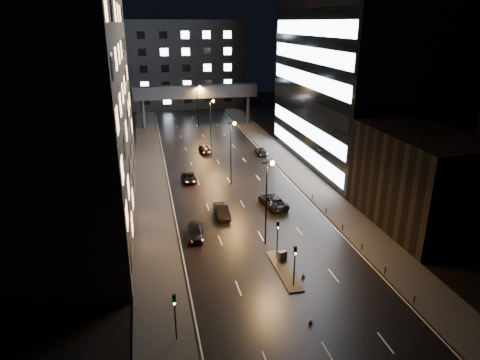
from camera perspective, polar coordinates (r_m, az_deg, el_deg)
The scene contains 26 objects.
ground at distance 79.50m, azimuth -2.94°, elevation 2.43°, with size 160.00×160.00×0.00m, color black.
sidewalk_left at distance 73.72m, azimuth -11.87°, elevation 0.62°, with size 5.00×110.00×0.15m, color #383533.
sidewalk_right at distance 77.89m, azimuth 6.80°, elevation 1.99°, with size 5.00×110.00×0.15m, color #383533.
building_left at distance 59.58m, azimuth -22.97°, elevation 14.56°, with size 15.00×48.00×40.00m, color #2D2319.
building_right_low at distance 57.48m, azimuth 22.78°, elevation 0.01°, with size 10.00×18.00×12.00m, color black.
building_right_glass at distance 80.02m, azimuth 16.19°, elevation 18.22°, with size 20.00×36.00×45.00m, color black.
building_far at distance 133.72m, azimuth -7.49°, elevation 15.07°, with size 34.00×14.00×25.00m, color #333335.
skybridge at distance 106.57m, azimuth -5.86°, elevation 11.57°, with size 30.00×3.00×10.00m.
median_island at distance 45.81m, azimuth 5.86°, elevation -11.87°, with size 1.60×8.00×0.15m, color #383533.
traffic_signal_near at distance 46.36m, azimuth 5.02°, elevation -7.12°, with size 0.28×0.34×4.40m.
traffic_signal_far at distance 41.83m, azimuth 7.32°, elevation -10.49°, with size 0.28×0.34×4.40m.
traffic_signal_corner at distance 35.77m, azimuth -8.69°, elevation -16.83°, with size 0.28×0.34×4.40m.
bollard_row at distance 52.77m, azimuth 14.66°, elevation -7.39°, with size 0.12×25.12×0.90m.
streetlight_near at distance 47.95m, azimuth 3.73°, elevation -1.64°, with size 1.45×0.50×10.15m.
streetlight_mid_a at distance 66.35m, azimuth -1.11°, elevation 4.68°, with size 1.45×0.50×10.15m.
streetlight_mid_b at distance 85.47m, azimuth -3.84°, elevation 8.20°, with size 1.45×0.50×10.15m.
streetlight_far at distance 104.93m, azimuth -5.60°, elevation 10.42°, with size 1.45×0.50×10.15m.
car_away_a at distance 51.83m, azimuth -5.99°, elevation -6.88°, with size 1.89×4.69×1.60m, color black.
car_away_b at distance 57.02m, azimuth -2.43°, elevation -4.16°, with size 1.67×4.78×1.57m, color black.
car_away_c at distance 69.87m, azimuth -6.80°, elevation 0.30°, with size 2.11×4.58×1.27m, color black.
car_away_d at distance 85.05m, azimuth -4.68°, elevation 4.07°, with size 1.87×4.61×1.34m, color black.
car_toward_a at distance 60.14m, azimuth 4.41°, elevation -2.82°, with size 2.70×5.86×1.63m, color black.
car_toward_b at distance 83.87m, azimuth 2.79°, elevation 3.88°, with size 1.88×4.64×1.35m, color black.
utility_cabinet at distance 47.03m, azimuth 5.67°, elevation -10.04°, with size 0.90×0.51×1.12m, color #535356.
cone_a at distance 39.19m, azimuth 9.37°, elevation -18.07°, with size 0.41×0.41×0.48m, color #ED3B0C.
cone_b at distance 44.83m, azimuth 8.43°, elevation -12.49°, with size 0.39×0.39×0.56m, color red.
Camera 1 is at (-12.64, -34.59, 24.42)m, focal length 32.00 mm.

